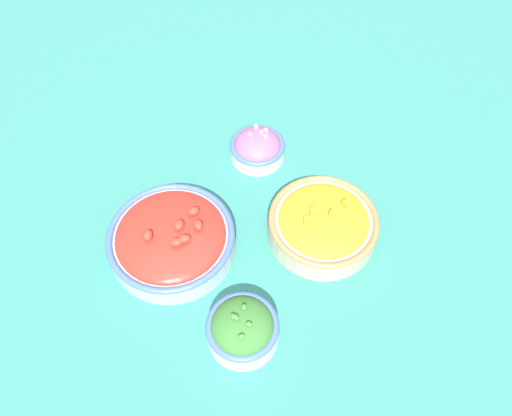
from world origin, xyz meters
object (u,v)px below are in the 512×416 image
(bowl_squash, at_px, (323,224))
(bowl_broccoli, at_px, (243,328))
(bowl_red_onion, at_px, (257,147))
(bowl_cherry_tomatoes, at_px, (172,239))

(bowl_squash, bearing_deg, bowl_broccoli, -171.60)
(bowl_red_onion, distance_m, bowl_cherry_tomatoes, 0.26)
(bowl_squash, xyz_separation_m, bowl_cherry_tomatoes, (-0.21, 0.17, -0.00))
(bowl_broccoli, height_order, bowl_red_onion, bowl_broccoli)
(bowl_cherry_tomatoes, bearing_deg, bowl_squash, -39.39)
(bowl_broccoli, bearing_deg, bowl_squash, 8.40)
(bowl_squash, relative_size, bowl_red_onion, 1.77)
(bowl_red_onion, bearing_deg, bowl_cherry_tomatoes, -170.46)
(bowl_broccoli, xyz_separation_m, bowl_red_onion, (0.29, 0.25, -0.01))
(bowl_red_onion, xyz_separation_m, bowl_cherry_tomatoes, (-0.26, -0.04, 0.01))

